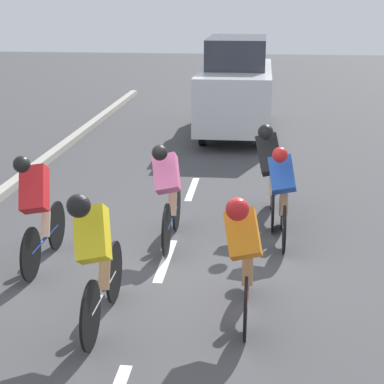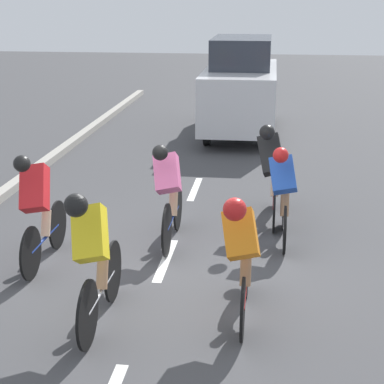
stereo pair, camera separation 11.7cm
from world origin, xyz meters
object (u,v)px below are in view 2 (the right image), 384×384
(cyclist_orange, at_px, (242,253))
(cyclist_red, at_px, (38,207))
(cyclist_pink, at_px, (169,192))
(cyclist_yellow, at_px, (93,254))
(support_car, at_px, (241,87))
(cyclist_blue, at_px, (283,191))
(cyclist_black, at_px, (272,170))

(cyclist_orange, xyz_separation_m, cyclist_red, (2.62, -1.15, 0.01))
(cyclist_pink, bearing_deg, cyclist_yellow, 80.35)
(cyclist_yellow, xyz_separation_m, support_car, (-0.99, -9.91, 0.34))
(cyclist_orange, relative_size, cyclist_red, 0.96)
(cyclist_pink, distance_m, cyclist_blue, 1.57)
(cyclist_pink, relative_size, cyclist_blue, 1.07)
(cyclist_yellow, bearing_deg, cyclist_pink, -99.65)
(cyclist_black, xyz_separation_m, support_car, (0.81, -6.44, 0.33))
(cyclist_red, relative_size, support_car, 0.37)
(cyclist_black, xyz_separation_m, cyclist_pink, (1.39, 1.08, -0.06))
(cyclist_black, xyz_separation_m, cyclist_red, (2.91, 2.00, -0.03))
(cyclist_orange, height_order, cyclist_pink, cyclist_pink)
(cyclist_orange, height_order, cyclist_red, cyclist_red)
(cyclist_red, bearing_deg, cyclist_black, -145.44)
(cyclist_pink, xyz_separation_m, cyclist_blue, (-1.55, -0.25, -0.01))
(support_car, bearing_deg, cyclist_yellow, 84.32)
(cyclist_red, distance_m, cyclist_blue, 3.29)
(cyclist_black, xyz_separation_m, cyclist_yellow, (1.79, 3.46, -0.01))
(cyclist_blue, distance_m, support_car, 7.35)
(cyclist_black, height_order, cyclist_blue, cyclist_black)
(cyclist_black, xyz_separation_m, cyclist_blue, (-0.16, 0.83, -0.07))
(cyclist_blue, bearing_deg, cyclist_orange, 78.90)
(cyclist_pink, height_order, support_car, support_car)
(cyclist_orange, relative_size, cyclist_pink, 0.94)
(cyclist_pink, height_order, cyclist_blue, cyclist_pink)
(cyclist_orange, bearing_deg, cyclist_yellow, 11.49)
(cyclist_yellow, xyz_separation_m, cyclist_pink, (-0.40, -2.38, -0.05))
(cyclist_orange, height_order, support_car, support_car)
(cyclist_black, bearing_deg, support_car, -82.86)
(cyclist_yellow, height_order, cyclist_red, cyclist_yellow)
(support_car, bearing_deg, cyclist_blue, 97.59)
(cyclist_yellow, distance_m, support_car, 9.96)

